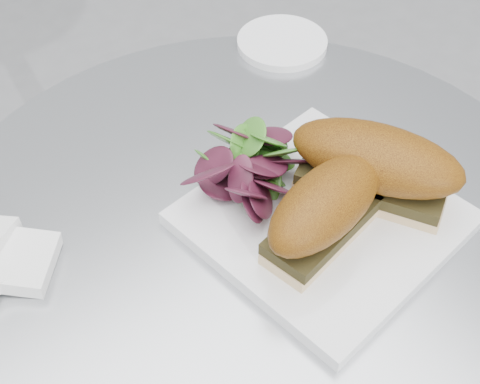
# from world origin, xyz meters

# --- Properties ---
(table) EXTENTS (0.70, 0.70, 0.73)m
(table) POSITION_xyz_m (0.00, 0.00, 0.49)
(table) COLOR #B5B7BC
(table) RESTS_ON ground
(plate) EXTENTS (0.27, 0.27, 0.02)m
(plate) POSITION_xyz_m (0.06, -0.03, 0.74)
(plate) COLOR white
(plate) RESTS_ON table
(sandwich_left) EXTENTS (0.16, 0.10, 0.08)m
(sandwich_left) POSITION_xyz_m (0.04, -0.06, 0.79)
(sandwich_left) COLOR beige
(sandwich_left) RESTS_ON plate
(sandwich_right) EXTENTS (0.16, 0.19, 0.08)m
(sandwich_right) POSITION_xyz_m (0.12, -0.04, 0.79)
(sandwich_right) COLOR beige
(sandwich_right) RESTS_ON plate
(salad) EXTENTS (0.13, 0.13, 0.05)m
(salad) POSITION_xyz_m (0.03, 0.04, 0.77)
(salad) COLOR #3D8D2E
(salad) RESTS_ON plate
(saucer) EXTENTS (0.12, 0.12, 0.01)m
(saucer) POSITION_xyz_m (0.22, 0.24, 0.74)
(saucer) COLOR white
(saucer) RESTS_ON table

